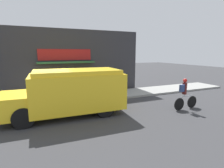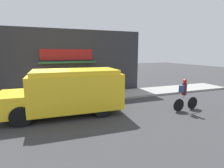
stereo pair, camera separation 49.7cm
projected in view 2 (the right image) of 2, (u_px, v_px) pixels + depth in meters
ground_plane at (47, 107)px, 9.70m from camera, size 70.00×70.00×0.00m
sidewalk at (47, 101)px, 10.74m from camera, size 28.00×2.28×0.13m
storefront at (45, 63)px, 11.73m from camera, size 14.09×0.92×4.59m
school_bus at (69, 91)px, 8.45m from camera, size 5.63×2.76×2.18m
cyclist at (185, 96)px, 9.00m from camera, size 1.62×0.21×1.66m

